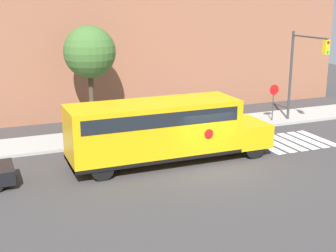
{
  "coord_description": "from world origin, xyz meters",
  "views": [
    {
      "loc": [
        -9.55,
        -18.01,
        7.55
      ],
      "look_at": [
        -1.29,
        2.04,
        1.64
      ],
      "focal_mm": 50.0,
      "sensor_mm": 36.0,
      "label": 1
    }
  ],
  "objects_px": {
    "school_bus": "(161,128)",
    "traffic_light": "(302,65)",
    "stop_sign": "(273,98)",
    "tree_near_sidewalk": "(90,52)"
  },
  "relations": [
    {
      "from": "traffic_light",
      "to": "tree_near_sidewalk",
      "type": "relative_size",
      "value": 0.93
    },
    {
      "from": "traffic_light",
      "to": "tree_near_sidewalk",
      "type": "bearing_deg",
      "value": 162.19
    },
    {
      "from": "school_bus",
      "to": "tree_near_sidewalk",
      "type": "distance_m",
      "value": 7.82
    },
    {
      "from": "school_bus",
      "to": "tree_near_sidewalk",
      "type": "relative_size",
      "value": 1.6
    },
    {
      "from": "school_bus",
      "to": "tree_near_sidewalk",
      "type": "bearing_deg",
      "value": 102.84
    },
    {
      "from": "stop_sign",
      "to": "tree_near_sidewalk",
      "type": "distance_m",
      "value": 11.56
    },
    {
      "from": "school_bus",
      "to": "traffic_light",
      "type": "bearing_deg",
      "value": 17.46
    },
    {
      "from": "tree_near_sidewalk",
      "to": "stop_sign",
      "type": "bearing_deg",
      "value": -14.63
    },
    {
      "from": "stop_sign",
      "to": "traffic_light",
      "type": "distance_m",
      "value": 2.64
    },
    {
      "from": "stop_sign",
      "to": "traffic_light",
      "type": "height_order",
      "value": "traffic_light"
    }
  ]
}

